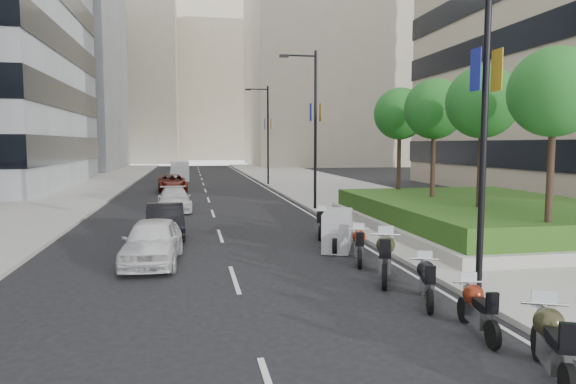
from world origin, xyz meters
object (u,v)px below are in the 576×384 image
object	(u,v)px
motorcycle_6	(321,223)
car_a	(152,241)
motorcycle_0	(552,344)
car_c	(174,199)
motorcycle_1	(477,309)
motorcycle_4	(359,246)
lamp_post_1	(313,122)
car_d	(172,183)
lamp_post_2	(266,130)
motorcycle_3	(385,257)
lamp_post_0	(479,93)
motorcycle_5	(338,230)
motorcycle_2	(426,282)
car_b	(165,221)
delivery_van	(180,171)

from	to	relation	value
motorcycle_6	car_a	world-z (taller)	car_a
motorcycle_0	car_c	distance (m)	23.71
motorcycle_1	car_a	bearing A→B (deg)	50.77
motorcycle_4	motorcycle_6	bearing A→B (deg)	17.27
lamp_post_1	car_d	bearing A→B (deg)	120.75
lamp_post_2	motorcycle_3	size ratio (longest dim) A/B	3.84
lamp_post_0	motorcycle_5	xyz separation A→B (m)	(-1.60, 6.43, -4.37)
motorcycle_2	motorcycle_1	bearing A→B (deg)	-157.64
lamp_post_0	motorcycle_4	distance (m)	6.40
motorcycle_1	motorcycle_5	xyz separation A→B (m)	(-0.41, 8.58, 0.18)
motorcycle_4	car_a	xyz separation A→B (m)	(-6.56, 1.13, 0.17)
motorcycle_5	car_b	size ratio (longest dim) A/B	0.59
motorcycle_1	car_a	distance (m)	10.23
lamp_post_0	car_a	distance (m)	10.63
lamp_post_0	motorcycle_1	bearing A→B (deg)	-118.77
lamp_post_2	motorcycle_1	size ratio (longest dim) A/B	4.59
car_c	delivery_van	size ratio (longest dim) A/B	0.94
motorcycle_3	motorcycle_2	bearing A→B (deg)	-152.77
lamp_post_2	car_c	bearing A→B (deg)	-115.23
lamp_post_2	motorcycle_5	world-z (taller)	lamp_post_2
motorcycle_1	delivery_van	world-z (taller)	delivery_van
motorcycle_2	car_a	xyz separation A→B (m)	(-6.78, 5.51, 0.19)
delivery_van	car_a	bearing A→B (deg)	-91.93
lamp_post_2	motorcycle_6	xyz separation A→B (m)	(-1.55, -26.05, -4.50)
motorcycle_1	car_b	world-z (taller)	car_b
car_a	car_c	size ratio (longest dim) A/B	0.94
lamp_post_2	motorcycle_4	distance (m)	31.08
car_d	delivery_van	size ratio (longest dim) A/B	1.00
motorcycle_6	motorcycle_1	bearing A→B (deg)	-160.53
lamp_post_0	car_c	world-z (taller)	lamp_post_0
lamp_post_0	lamp_post_2	world-z (taller)	same
lamp_post_1	motorcycle_6	size ratio (longest dim) A/B	4.34
lamp_post_2	motorcycle_2	world-z (taller)	lamp_post_2
car_a	delivery_van	bearing A→B (deg)	93.19
motorcycle_3	motorcycle_4	bearing A→B (deg)	23.08
delivery_van	car_b	bearing A→B (deg)	-91.63
lamp_post_0	motorcycle_5	bearing A→B (deg)	103.96
motorcycle_0	delivery_van	world-z (taller)	delivery_van
car_c	car_a	bearing A→B (deg)	-94.60
lamp_post_1	car_c	world-z (taller)	lamp_post_1
car_d	motorcycle_5	bearing A→B (deg)	-78.56
motorcycle_6	car_c	world-z (taller)	car_c
motorcycle_1	motorcycle_2	xyz separation A→B (m)	(-0.10, 2.06, 0.02)
motorcycle_3	motorcycle_6	bearing A→B (deg)	22.93
motorcycle_0	motorcycle_3	distance (m)	6.33
motorcycle_4	lamp_post_1	bearing A→B (deg)	9.90
motorcycle_5	car_d	size ratio (longest dim) A/B	0.51
lamp_post_0	motorcycle_2	distance (m)	4.70
motorcycle_2	delivery_van	size ratio (longest dim) A/B	0.40
lamp_post_2	car_b	xyz separation A→B (m)	(-7.87, -25.00, -4.37)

